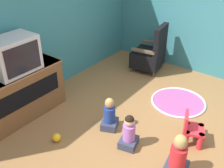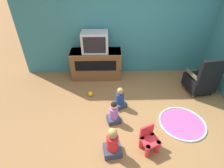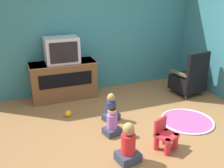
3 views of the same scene
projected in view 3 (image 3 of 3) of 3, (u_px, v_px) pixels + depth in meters
name	position (u px, v px, depth m)	size (l,w,h in m)	color
ground_plane	(144.00, 131.00, 4.37)	(30.00, 30.00, 0.00)	olive
wall_back	(85.00, 29.00, 5.69)	(5.30, 0.12, 2.77)	teal
tv_cabinet	(64.00, 80.00, 5.53)	(1.37, 0.54, 0.79)	brown
television	(62.00, 50.00, 5.29)	(0.67, 0.46, 0.52)	#B7B7BC
black_armchair	(189.00, 79.00, 5.71)	(0.68, 0.67, 0.99)	brown
yellow_kid_chair	(165.00, 137.00, 3.85)	(0.37, 0.36, 0.47)	red
play_mat	(187.00, 121.00, 4.68)	(0.94, 0.94, 0.04)	#A54C8C
child_watching_left	(112.00, 122.00, 4.21)	(0.31, 0.28, 0.51)	#33384C
child_watching_center	(111.00, 109.00, 4.66)	(0.33, 0.32, 0.52)	#33384C
child_watching_right	(128.00, 145.00, 3.55)	(0.34, 0.31, 0.60)	#33384C
toy_ball	(68.00, 113.00, 4.84)	(0.12, 0.12, 0.12)	yellow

